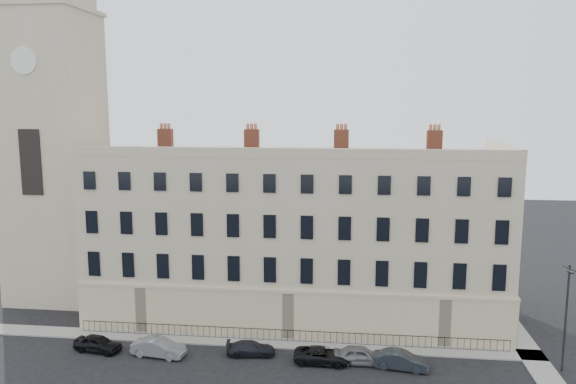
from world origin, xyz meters
name	(u,v)px	position (x,y,z in m)	size (l,w,h in m)	color
ground	(362,378)	(0.00, 0.00, 0.00)	(160.00, 160.00, 0.00)	black
terrace	(296,234)	(-5.97, 11.97, 7.50)	(36.22, 12.22, 17.00)	#BFB08E
church_tower	(51,110)	(-30.00, 14.00, 18.66)	(8.00, 8.13, 44.00)	#BFB08E
pavement_terrace	(238,341)	(-10.00, 5.00, 0.06)	(48.00, 2.00, 0.12)	gray
pavement_east_return	(520,340)	(13.00, 8.00, 0.06)	(2.00, 24.00, 0.12)	gray
railings	(287,336)	(-6.00, 5.40, 0.55)	(35.00, 0.04, 0.96)	black
car_a	(98,343)	(-20.59, 1.96, 0.65)	(1.53, 3.80, 1.30)	black
car_b	(159,347)	(-15.56, 1.71, 0.69)	(1.45, 4.17, 1.37)	slate
car_c	(251,348)	(-8.52, 2.68, 0.55)	(1.54, 3.78, 1.10)	black
car_d	(323,355)	(-2.95, 2.00, 0.60)	(1.98, 4.29, 1.19)	black
car_e	(360,355)	(-0.13, 2.21, 0.68)	(1.60, 3.99, 1.36)	slate
car_f	(401,360)	(2.81, 1.73, 0.66)	(1.41, 4.03, 1.33)	#22272E
streetlamp	(566,313)	(14.39, 2.64, 4.42)	(0.65, 1.68, 7.98)	#28282C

